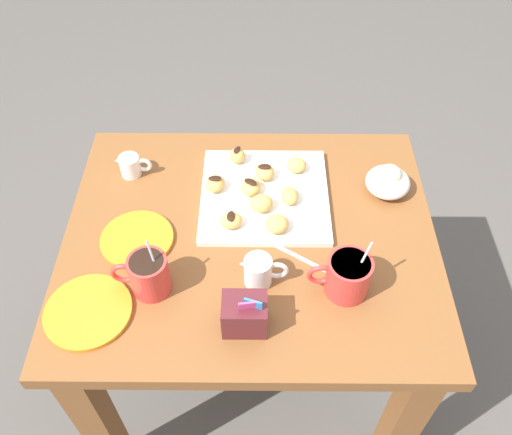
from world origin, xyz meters
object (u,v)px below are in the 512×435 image
cream_pitcher_white (259,270)px  saucer_orange_left (137,239)px  sugar_caddy (245,314)px  chocolate_sauce_pitcher (130,165)px  dining_table (251,271)px  beignet_1 (277,224)px  saucer_orange_right (88,311)px  beignet_6 (215,184)px  beignet_4 (264,172)px  coffee_mug_red_right (148,274)px  beignet_0 (296,165)px  beignet_5 (261,203)px  ice_cream_bowl (388,181)px  beignet_8 (252,187)px  beignet_7 (289,196)px  beignet_2 (231,221)px  pastry_plate_square (265,196)px  coffee_mug_red_left (347,275)px  beignet_3 (237,156)px

cream_pitcher_white → saucer_orange_left: bearing=-21.5°
sugar_caddy → chocolate_sauce_pitcher: sugar_caddy is taller
dining_table → beignet_1: bearing=-175.3°
saucer_orange_right → beignet_6: 0.43m
beignet_4 → beignet_6: same height
coffee_mug_red_right → saucer_orange_right: bearing=27.3°
coffee_mug_red_right → beignet_0: coffee_mug_red_right is taller
saucer_orange_left → sugar_caddy: bearing=139.3°
coffee_mug_red_right → beignet_5: coffee_mug_red_right is taller
beignet_5 → ice_cream_bowl: bearing=-166.2°
sugar_caddy → saucer_orange_left: (0.25, -0.22, -0.04)m
saucer_orange_right → beignet_8: size_ratio=3.27×
beignet_7 → cream_pitcher_white: bearing=72.2°
dining_table → beignet_4: bearing=-100.9°
beignet_1 → beignet_5: size_ratio=1.01×
sugar_caddy → beignet_0: sugar_caddy is taller
beignet_2 → beignet_6: bearing=-69.8°
beignet_6 → beignet_8: size_ratio=0.95×
cream_pitcher_white → beignet_2: bearing=-66.0°
coffee_mug_red_right → ice_cream_bowl: 0.62m
beignet_7 → pastry_plate_square: bearing=-21.4°
beignet_5 → beignet_8: 0.06m
pastry_plate_square → dining_table: bearing=73.8°
sugar_caddy → saucer_orange_left: sugar_caddy is taller
beignet_0 → beignet_6: 0.21m
saucer_orange_left → coffee_mug_red_left: bearing=164.4°
beignet_5 → beignet_1: bearing=119.5°
beignet_2 → dining_table: bearing=160.5°
coffee_mug_red_left → cream_pitcher_white: 0.19m
beignet_5 → beignet_6: beignet_5 is taller
sugar_caddy → beignet_4: bearing=-95.6°
beignet_5 → beignet_6: size_ratio=1.04×
beignet_3 → coffee_mug_red_right: bearing=65.5°
saucer_orange_left → beignet_0: size_ratio=3.36×
pastry_plate_square → coffee_mug_red_left: size_ratio=2.18×
saucer_orange_left → beignet_5: size_ratio=3.05×
beignet_0 → beignet_6: (0.20, 0.07, 0.00)m
beignet_2 → beignet_6: beignet_6 is taller
chocolate_sauce_pitcher → beignet_8: bearing=165.8°
beignet_0 → beignet_2: 0.25m
saucer_orange_left → beignet_2: 0.22m
coffee_mug_red_left → saucer_orange_right: size_ratio=0.78×
beignet_1 → beignet_5: beignet_5 is taller
beignet_5 → dining_table: bearing=69.2°
cream_pitcher_white → coffee_mug_red_left: bearing=174.2°
pastry_plate_square → beignet_4: size_ratio=5.73×
beignet_0 → beignet_4: bearing=18.9°
beignet_6 → beignet_7: bearing=167.9°
dining_table → beignet_1: 0.19m
beignet_3 → saucer_orange_left: bearing=48.2°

